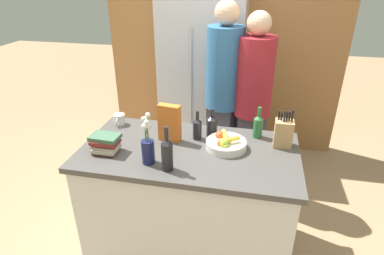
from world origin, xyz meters
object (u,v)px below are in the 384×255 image
object	(u,v)px
bottle_vinegar	(212,125)
bottle_wine	(197,128)
book_stack	(106,143)
person_at_sink	(224,90)
refrigerator	(203,79)
person_in_blue	(253,99)
flower_vase	(148,146)
coffee_mug	(119,119)
bottle_water	(167,153)
knife_block	(283,133)
fruit_bowl	(226,143)
bottle_oil	(258,125)
cereal_box	(170,123)

from	to	relation	value
bottle_vinegar	bottle_wine	xyz separation A→B (m)	(-0.10, -0.07, 0.00)
book_stack	person_at_sink	size ratio (longest dim) A/B	0.11
refrigerator	person_at_sink	world-z (taller)	refrigerator
refrigerator	bottle_wine	xyz separation A→B (m)	(0.20, -1.32, 0.05)
person_in_blue	flower_vase	bearing A→B (deg)	-133.82
coffee_mug	bottle_water	size ratio (longest dim) A/B	0.43
refrigerator	bottle_wine	size ratio (longest dim) A/B	8.32
flower_vase	book_stack	bearing A→B (deg)	167.98
person_at_sink	book_stack	bearing A→B (deg)	-99.92
knife_block	bottle_wine	xyz separation A→B (m)	(-0.61, -0.02, -0.01)
flower_vase	bottle_water	distance (m)	0.15
fruit_bowl	book_stack	world-z (taller)	book_stack
refrigerator	flower_vase	world-z (taller)	refrigerator
knife_block	coffee_mug	distance (m)	1.28
bottle_oil	bottle_vinegar	distance (m)	0.34
flower_vase	coffee_mug	xyz separation A→B (m)	(-0.42, 0.50, -0.08)
cereal_box	bottle_water	distance (m)	0.39
bottle_water	flower_vase	bearing A→B (deg)	160.08
person_in_blue	bottle_wine	bearing A→B (deg)	-132.61
cereal_box	knife_block	bearing A→B (deg)	5.60
cereal_box	refrigerator	bearing A→B (deg)	90.19
book_stack	bottle_vinegar	xyz separation A→B (m)	(0.67, 0.39, 0.02)
coffee_mug	person_at_sink	size ratio (longest dim) A/B	0.07
fruit_bowl	knife_block	distance (m)	0.41
knife_block	book_stack	size ratio (longest dim) A/B	1.37
fruit_bowl	bottle_water	distance (m)	0.48
book_stack	bottle_wine	world-z (taller)	bottle_wine
fruit_bowl	bottle_oil	xyz separation A→B (m)	(0.21, 0.22, 0.05)
knife_block	person_at_sink	xyz separation A→B (m)	(-0.51, 0.70, 0.03)
bottle_wine	bottle_oil	bearing A→B (deg)	15.43
bottle_water	knife_block	bearing A→B (deg)	32.76
fruit_bowl	bottle_vinegar	world-z (taller)	bottle_vinegar
person_in_blue	cereal_box	bearing A→B (deg)	-141.34
refrigerator	fruit_bowl	xyz separation A→B (m)	(0.42, -1.42, 0.00)
knife_block	coffee_mug	bearing A→B (deg)	176.02
cereal_box	bottle_oil	bearing A→B (deg)	15.88
flower_vase	cereal_box	size ratio (longest dim) A/B	1.27
fruit_bowl	book_stack	size ratio (longest dim) A/B	1.41
knife_block	bottle_wine	distance (m)	0.61
bottle_vinegar	bottle_wine	distance (m)	0.12
refrigerator	person_in_blue	xyz separation A→B (m)	(0.57, -0.65, 0.05)
fruit_bowl	refrigerator	bearing A→B (deg)	106.53
bottle_oil	knife_block	bearing A→B (deg)	-29.43
bottle_vinegar	bottle_water	xyz separation A→B (m)	(-0.20, -0.51, 0.03)
refrigerator	flower_vase	distance (m)	1.71
bottle_water	person_in_blue	size ratio (longest dim) A/B	0.17
refrigerator	coffee_mug	distance (m)	1.29
bottle_water	refrigerator	bearing A→B (deg)	93.07
bottle_oil	coffee_mug	bearing A→B (deg)	-179.42
person_at_sink	person_in_blue	bearing A→B (deg)	13.73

